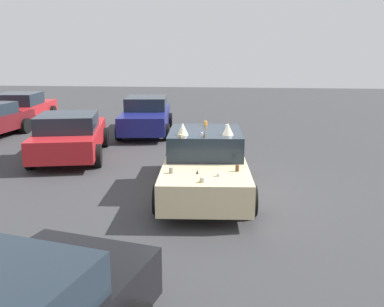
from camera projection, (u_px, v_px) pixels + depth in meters
ground_plane at (205, 191)px, 9.90m from camera, size 60.00×60.00×0.00m
art_car_decorated at (205, 162)px, 9.77m from camera, size 4.78×2.29×1.66m
parked_sedan_row_back_center at (70, 135)px, 12.96m from camera, size 4.61×2.73×1.38m
parked_sedan_near_right at (21, 109)px, 18.92m from camera, size 4.63×2.43×1.41m
parked_sedan_behind_right at (146, 115)px, 16.93m from camera, size 4.73×2.35×1.42m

